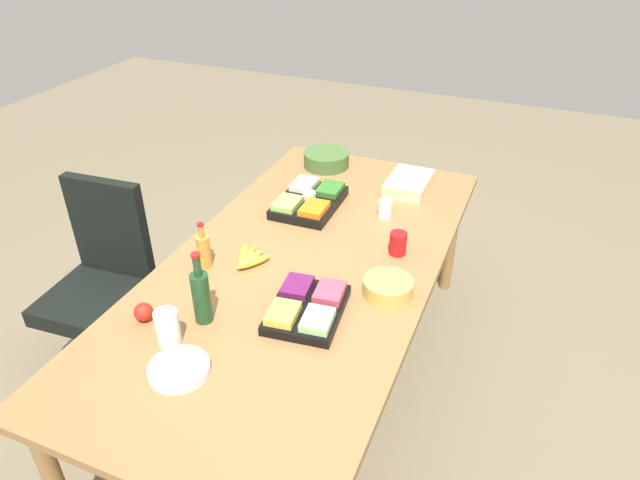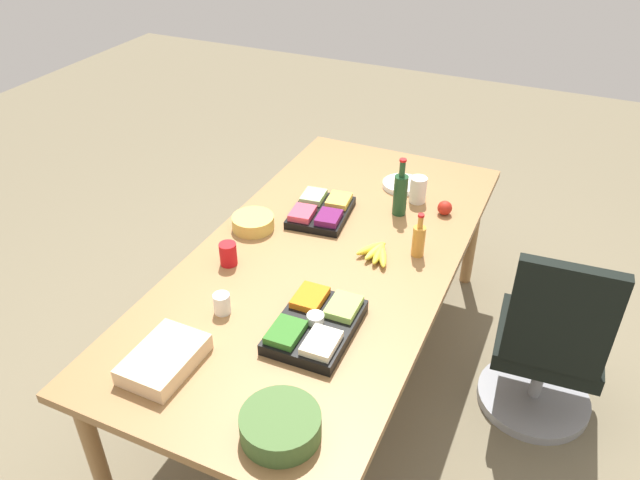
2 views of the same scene
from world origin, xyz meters
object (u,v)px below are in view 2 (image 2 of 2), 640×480
Objects in this scene: red_solo_cup at (228,254)px; salad_bowl at (280,425)px; sheet_cake at (164,359)px; chip_bowl at (253,222)px; office_chair at (546,355)px; wine_bottle at (400,193)px; fruit_platter at (321,211)px; banana_bunch at (377,253)px; paper_cup at (222,304)px; paper_plate_stack at (402,185)px; dressing_bottle at (419,240)px; conference_table at (325,266)px; apple_red at (445,208)px; mayo_jar at (418,190)px; veggie_tray at (315,324)px.

red_solo_cup is 1.01m from salad_bowl.
sheet_cake is 1.51× the size of chip_bowl.
wine_bottle is at bearing -109.91° from office_chair.
fruit_platter is 0.45m from banana_bunch.
banana_bunch is 1.10m from salad_bowl.
paper_cup is 0.43× the size of chip_bowl.
paper_plate_stack is 0.70× the size of wine_bottle.
red_solo_cup is at bearing -60.87° from dressing_bottle.
dressing_bottle is at bearing 98.22° from chip_bowl.
apple_red is (-0.60, 0.42, 0.10)m from conference_table.
banana_bunch is 0.91× the size of dressing_bottle.
paper_cup is 1.18× the size of apple_red.
mayo_jar is 0.67× the size of chip_bowl.
fruit_platter is 5.13× the size of apple_red.
fruit_platter is 1.90× the size of banana_bunch.
mayo_jar is at bearing -162.87° from dressing_bottle.
apple_red is (-1.10, 0.24, 0.00)m from veggie_tray.
chip_bowl is 0.94× the size of dressing_bottle.
red_solo_cup reaches higher than banana_bunch.
fruit_platter is 1.84× the size of chip_bowl.
veggie_tray is 2.01× the size of chip_bowl.
sheet_cake and chip_bowl have the same top height.
conference_table is at bearing 164.29° from sheet_cake.
dressing_bottle is at bearing 115.41° from conference_table.
fruit_platter reaches higher than conference_table.
office_chair is 9.17× the size of red_solo_cup.
paper_cup is 0.21× the size of veggie_tray.
red_solo_cup is at bearing -34.32° from mayo_jar.
red_solo_cup reaches higher than chip_bowl.
chip_bowl reaches higher than banana_bunch.
dressing_bottle is at bearing 140.00° from paper_cup.
fruit_platter reaches higher than banana_bunch.
office_chair is at bearing 106.98° from red_solo_cup.
office_chair is 0.82m from dressing_bottle.
banana_bunch is at bearing -176.81° from salad_bowl.
wine_bottle is 1.41× the size of dressing_bottle.
red_solo_cup is (0.33, -0.61, 0.03)m from banana_bunch.
office_chair is at bearing 90.77° from dressing_bottle.
apple_red is (-1.15, 0.64, -0.01)m from paper_cup.
fruit_platter is at bearing -64.02° from apple_red.
office_chair is at bearing 84.32° from fruit_platter.
mayo_jar is at bearing -178.59° from salad_bowl.
banana_bunch is (0.11, -0.84, 0.42)m from office_chair.
paper_plate_stack is at bearing 167.45° from sheet_cake.
office_chair is 1.55m from paper_cup.
office_chair is at bearing 120.11° from paper_cup.
wine_bottle reaches higher than dressing_bottle.
office_chair reaches higher than banana_bunch.
banana_bunch is (-0.64, 0.45, -0.02)m from paper_cup.
fruit_platter is 0.89m from veggie_tray.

